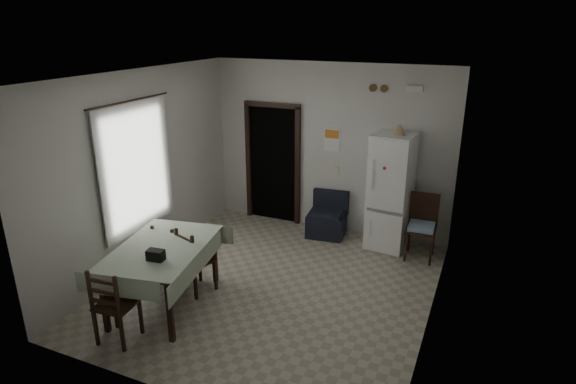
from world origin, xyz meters
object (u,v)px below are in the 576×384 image
(dining_table, at_px, (164,276))
(dining_chair_near_head, at_px, (116,304))
(dining_chair_far_left, at_px, (172,252))
(fridge, at_px, (390,192))
(dining_chair_far_right, at_px, (197,260))
(corner_chair, at_px, (421,228))
(navy_seat, at_px, (327,215))

(dining_table, relative_size, dining_chair_near_head, 1.67)
(dining_chair_far_left, relative_size, dining_chair_near_head, 0.92)
(fridge, bearing_deg, dining_chair_far_left, -132.12)
(dining_table, distance_m, dining_chair_far_right, 0.51)
(dining_table, distance_m, dining_chair_near_head, 0.82)
(fridge, relative_size, corner_chair, 1.85)
(navy_seat, height_order, dining_chair_far_right, dining_chair_far_right)
(fridge, height_order, dining_chair_near_head, fridge)
(fridge, xyz_separation_m, dining_chair_far_left, (-2.57, -2.32, -0.50))
(fridge, bearing_deg, navy_seat, -174.23)
(dining_chair_far_right, bearing_deg, dining_chair_near_head, 98.45)
(corner_chair, distance_m, dining_chair_far_left, 3.76)
(corner_chair, height_order, dining_chair_near_head, corner_chair)
(dining_table, bearing_deg, corner_chair, 32.70)
(dining_table, xyz_separation_m, dining_chair_far_left, (-0.30, 0.57, 0.02))
(dining_chair_far_left, height_order, dining_chair_far_right, dining_chair_far_right)
(fridge, distance_m, dining_chair_far_right, 3.22)
(fridge, relative_size, navy_seat, 2.52)
(dining_chair_far_left, bearing_deg, dining_table, 116.86)
(fridge, height_order, corner_chair, fridge)
(fridge, xyz_separation_m, navy_seat, (-1.06, 0.00, -0.57))
(dining_chair_far_right, bearing_deg, dining_chair_far_left, 7.15)
(navy_seat, height_order, dining_chair_far_left, dining_chair_far_left)
(corner_chair, bearing_deg, dining_chair_near_head, -131.91)
(dining_chair_far_left, bearing_deg, navy_seat, -124.11)
(fridge, xyz_separation_m, dining_chair_near_head, (-2.31, -3.71, -0.46))
(navy_seat, bearing_deg, dining_chair_near_head, -115.07)
(corner_chair, height_order, dining_table, corner_chair)
(corner_chair, bearing_deg, navy_seat, 169.46)
(navy_seat, xyz_separation_m, dining_chair_far_right, (-1.02, -2.42, 0.09))
(fridge, xyz_separation_m, dining_chair_far_right, (-2.08, -2.42, -0.48))
(dining_table, xyz_separation_m, dining_chair_far_right, (0.18, 0.47, 0.05))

